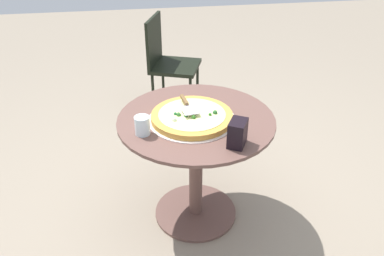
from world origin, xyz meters
name	(u,v)px	position (x,y,z in m)	size (l,w,h in m)	color
ground_plane	(196,212)	(0.00, 0.00, 0.00)	(10.00, 10.00, 0.00)	gray
patio_table	(196,150)	(0.00, 0.00, 0.47)	(0.84, 0.84, 0.68)	brown
pizza_on_tray	(192,117)	(0.03, 0.02, 0.70)	(0.46, 0.46, 0.05)	beige
pizza_server	(187,105)	(0.04, -0.04, 0.74)	(0.09, 0.21, 0.02)	silver
drinking_cup	(142,125)	(0.29, 0.11, 0.73)	(0.08, 0.08, 0.10)	silver
napkin_dispenser	(238,133)	(-0.15, 0.28, 0.75)	(0.11, 0.08, 0.13)	black
patio_chair_near	(167,59)	(0.03, -1.30, 0.51)	(0.49, 0.49, 0.86)	black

